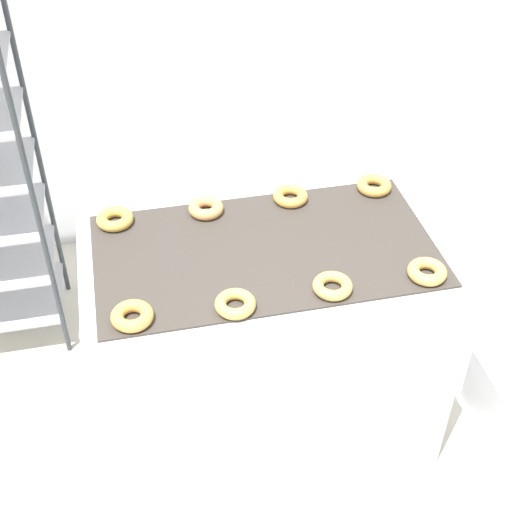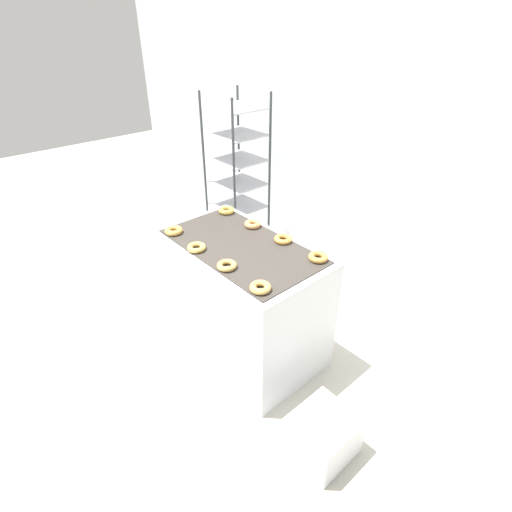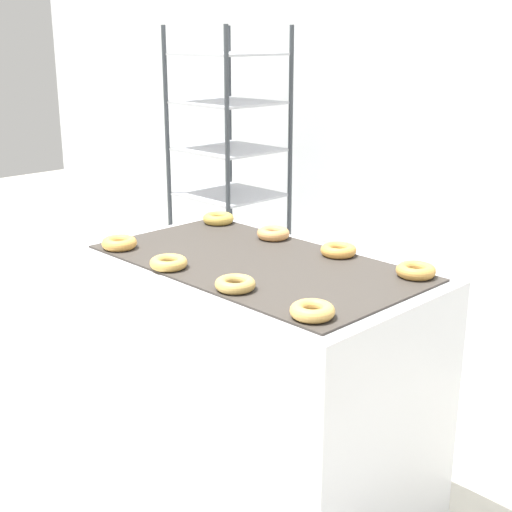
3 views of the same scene
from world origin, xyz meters
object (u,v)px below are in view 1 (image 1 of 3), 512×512
object	(u,v)px
fryer_machine	(264,344)
donut_far_right	(374,186)
donut_near_left	(132,316)
donut_far_midright	(290,196)
donut_near_midright	(333,286)
donut_far_midleft	(206,208)
donut_far_left	(115,219)
donut_near_midleft	(235,304)
donut_near_right	(427,272)

from	to	relation	value
fryer_machine	donut_far_right	bearing A→B (deg)	28.48
donut_near_left	donut_far_midright	size ratio (longest dim) A/B	1.01
donut_near_midright	donut_far_midleft	world-z (taller)	donut_far_midleft
fryer_machine	donut_far_midright	xyz separation A→B (m)	(0.16, 0.27, 0.51)
donut_near_left	donut_far_left	world-z (taller)	same
donut_near_midleft	donut_far_midright	bearing A→B (deg)	59.48
donut_near_midleft	donut_far_left	xyz separation A→B (m)	(-0.35, 0.54, 0.00)
fryer_machine	donut_near_right	distance (m)	0.76
donut_far_midleft	donut_far_midright	size ratio (longest dim) A/B	0.99
fryer_machine	donut_near_left	size ratio (longest dim) A/B	9.63
donut_far_left	fryer_machine	bearing A→B (deg)	-27.56
donut_far_midleft	donut_far_right	xyz separation A→B (m)	(0.68, 0.01, -0.00)
donut_near_midright	donut_far_midleft	xyz separation A→B (m)	(-0.34, 0.52, 0.00)
donut_far_left	donut_near_right	bearing A→B (deg)	-27.44
donut_far_midright	donut_far_left	bearing A→B (deg)	-179.39
fryer_machine	donut_far_left	xyz separation A→B (m)	(-0.51, 0.27, 0.51)
donut_near_left	donut_far_midleft	distance (m)	0.62
donut_near_midright	donut_far_right	size ratio (longest dim) A/B	0.98
fryer_machine	donut_far_midleft	bearing A→B (deg)	122.79
fryer_machine	donut_far_midleft	size ratio (longest dim) A/B	9.88
fryer_machine	donut_near_midright	world-z (taller)	donut_near_midright
donut_near_midright	donut_far_right	bearing A→B (deg)	57.91
donut_far_left	donut_far_right	xyz separation A→B (m)	(1.02, 0.01, -0.00)
donut_near_midleft	donut_far_left	bearing A→B (deg)	122.76
donut_near_left	donut_far_right	distance (m)	1.13
donut_near_left	donut_far_midright	distance (m)	0.85
fryer_machine	donut_far_midright	world-z (taller)	donut_far_midright
donut_near_left	donut_far_midleft	bearing A→B (deg)	58.74
donut_far_left	donut_far_midleft	world-z (taller)	same
donut_near_midleft	donut_far_left	distance (m)	0.65
donut_near_midright	donut_far_left	distance (m)	0.86
fryer_machine	donut_near_midleft	distance (m)	0.60
donut_near_midleft	donut_far_midright	size ratio (longest dim) A/B	1.00
donut_far_right	donut_near_midleft	bearing A→B (deg)	-140.42
donut_near_right	fryer_machine	bearing A→B (deg)	152.67
fryer_machine	donut_near_right	world-z (taller)	donut_near_right
donut_near_left	donut_far_left	xyz separation A→B (m)	(-0.02, 0.53, -0.00)
donut_far_left	donut_near_midright	bearing A→B (deg)	-37.73
donut_near_midright	donut_far_left	xyz separation A→B (m)	(-0.68, 0.53, 0.00)
donut_far_left	donut_far_midright	bearing A→B (deg)	0.61
donut_near_right	donut_far_right	size ratio (longest dim) A/B	0.98
fryer_machine	donut_near_midleft	size ratio (longest dim) A/B	9.77
donut_far_right	donut_far_midright	bearing A→B (deg)	179.99
donut_near_left	donut_near_right	distance (m)	1.00
donut_near_left	donut_far_midleft	xyz separation A→B (m)	(0.32, 0.53, 0.00)
donut_far_left	donut_near_left	bearing A→B (deg)	-87.71
donut_far_left	donut_far_midleft	distance (m)	0.34
donut_near_left	donut_near_midleft	xyz separation A→B (m)	(0.33, -0.01, -0.00)
donut_near_right	donut_far_right	world-z (taller)	same
donut_near_midleft	donut_near_midright	xyz separation A→B (m)	(0.33, 0.02, -0.00)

